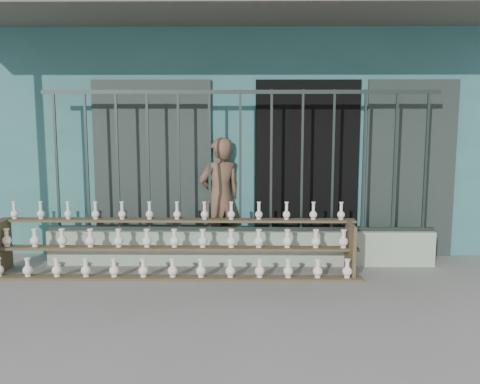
{
  "coord_description": "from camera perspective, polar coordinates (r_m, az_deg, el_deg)",
  "views": [
    {
      "loc": [
        0.09,
        -5.47,
        1.95
      ],
      "look_at": [
        0.0,
        1.0,
        1.0
      ],
      "focal_mm": 40.0,
      "sensor_mm": 36.0,
      "label": 1
    }
  ],
  "objects": [
    {
      "name": "workshop_building",
      "position": [
        9.71,
        0.29,
        6.41
      ],
      "size": [
        7.4,
        6.6,
        3.21
      ],
      "color": "#336D6C",
      "rests_on": "ground"
    },
    {
      "name": "security_fence",
      "position": [
        6.8,
        0.03,
        3.28
      ],
      "size": [
        5.0,
        0.04,
        1.8
      ],
      "color": "#283330",
      "rests_on": "parapet_wall"
    },
    {
      "name": "elderly_woman",
      "position": [
        7.26,
        -2.12,
        -0.62
      ],
      "size": [
        0.7,
        0.6,
        1.64
      ],
      "primitive_type": "imported",
      "rotation": [
        0.0,
        0.0,
        3.55
      ],
      "color": "brown",
      "rests_on": "ground"
    },
    {
      "name": "parapet_wall",
      "position": [
        6.99,
        0.03,
        -5.94
      ],
      "size": [
        5.0,
        0.2,
        0.45
      ],
      "primitive_type": "cube",
      "color": "#A0B49A",
      "rests_on": "ground"
    },
    {
      "name": "ground",
      "position": [
        5.81,
        -0.14,
        -11.26
      ],
      "size": [
        60.0,
        60.0,
        0.0
      ],
      "primitive_type": "plane",
      "color": "slate"
    },
    {
      "name": "shelf_rack",
      "position": [
        6.61,
        -6.99,
        -5.61
      ],
      "size": [
        4.5,
        0.68,
        0.85
      ],
      "color": "brown",
      "rests_on": "ground"
    }
  ]
}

